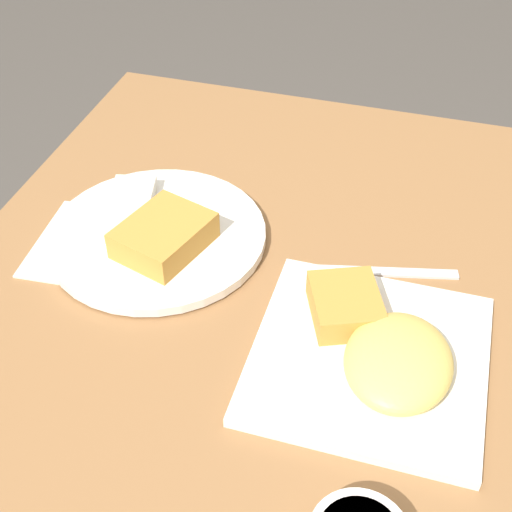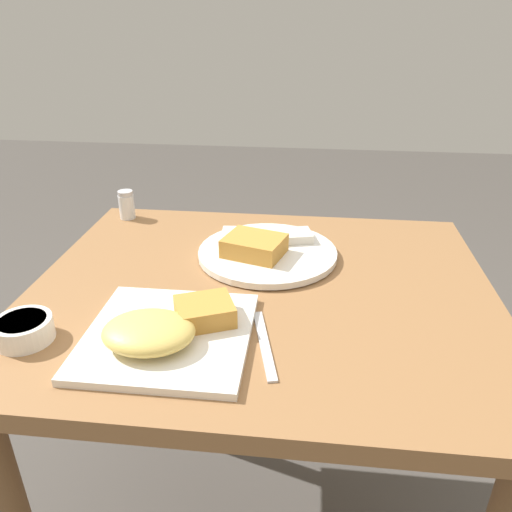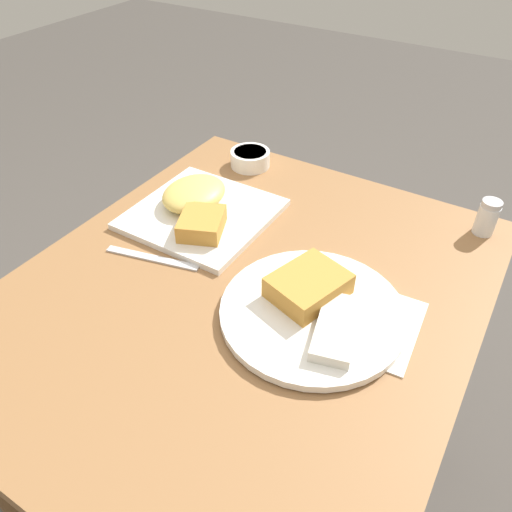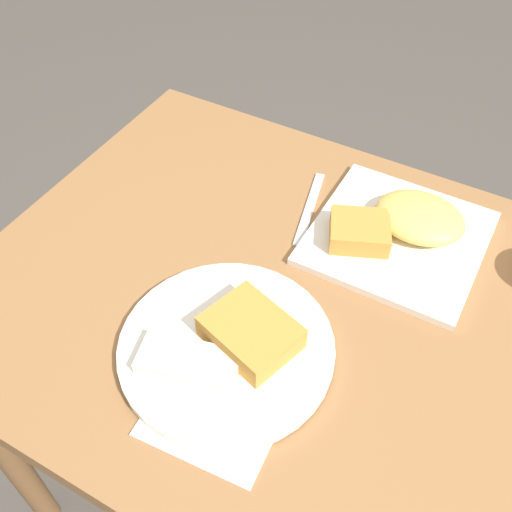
{
  "view_description": "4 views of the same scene",
  "coord_description": "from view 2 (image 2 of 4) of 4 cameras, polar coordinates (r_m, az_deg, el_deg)",
  "views": [
    {
      "loc": [
        -0.7,
        -0.22,
        1.39
      ],
      "look_at": [
        -0.03,
        -0.02,
        0.76
      ],
      "focal_mm": 50.0,
      "sensor_mm": 36.0,
      "label": 1
    },
    {
      "loc": [
        0.09,
        -0.86,
        1.23
      ],
      "look_at": [
        -0.01,
        0.03,
        0.78
      ],
      "focal_mm": 35.0,
      "sensor_mm": 36.0,
      "label": 2
    },
    {
      "loc": [
        0.54,
        0.35,
        1.34
      ],
      "look_at": [
        -0.04,
        0.0,
        0.77
      ],
      "focal_mm": 35.0,
      "sensor_mm": 36.0,
      "label": 3
    },
    {
      "loc": [
        -0.27,
        0.53,
        1.45
      ],
      "look_at": [
        0.03,
        -0.0,
        0.79
      ],
      "focal_mm": 42.0,
      "sensor_mm": 36.0,
      "label": 4
    }
  ],
  "objects": [
    {
      "name": "dining_table",
      "position": [
        1.05,
        0.58,
        -8.04
      ],
      "size": [
        0.92,
        0.78,
        0.73
      ],
      "color": "olive",
      "rests_on": "ground_plane"
    },
    {
      "name": "menu_card",
      "position": [
        1.15,
        -0.12,
        0.83
      ],
      "size": [
        0.19,
        0.27,
        0.0
      ],
      "rotation": [
        0.0,
        0.0,
        0.07
      ],
      "color": "silver",
      "rests_on": "dining_table"
    },
    {
      "name": "plate_square_near",
      "position": [
        0.84,
        -10.24,
        -8.41
      ],
      "size": [
        0.27,
        0.27,
        0.06
      ],
      "color": "white",
      "rests_on": "dining_table"
    },
    {
      "name": "plate_oval_far",
      "position": [
        1.11,
        1.24,
        0.72
      ],
      "size": [
        0.31,
        0.31,
        0.05
      ],
      "color": "white",
      "rests_on": "menu_card"
    },
    {
      "name": "sauce_ramekin",
      "position": [
        0.92,
        -25.01,
        -7.6
      ],
      "size": [
        0.09,
        0.09,
        0.04
      ],
      "color": "white",
      "rests_on": "dining_table"
    },
    {
      "name": "salt_shaker",
      "position": [
        1.36,
        -14.56,
        5.51
      ],
      "size": [
        0.04,
        0.04,
        0.07
      ],
      "color": "white",
      "rests_on": "dining_table"
    },
    {
      "name": "butter_knife",
      "position": [
        0.83,
        0.96,
        -10.01
      ],
      "size": [
        0.06,
        0.19,
        0.0
      ],
      "rotation": [
        0.0,
        0.0,
        1.8
      ],
      "color": "silver",
      "rests_on": "dining_table"
    }
  ]
}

